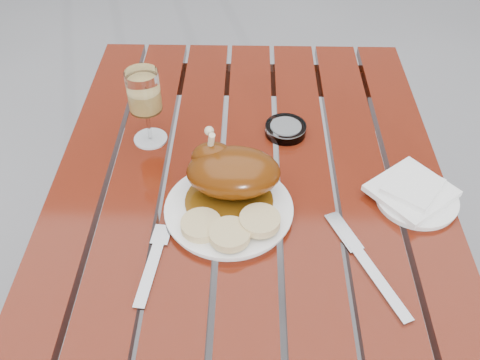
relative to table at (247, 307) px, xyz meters
name	(u,v)px	position (x,y,z in m)	size (l,w,h in m)	color
table	(247,307)	(0.00, 0.00, 0.00)	(0.80, 1.20, 0.75)	maroon
dinner_plate	(229,210)	(-0.04, -0.03, 0.38)	(0.25, 0.25, 0.02)	white
roast_duck	(230,172)	(-0.04, 0.01, 0.44)	(0.18, 0.17, 0.13)	#5E380A
bread_dumplings	(230,227)	(-0.03, -0.09, 0.40)	(0.18, 0.11, 0.02)	tan
wine_glass	(146,108)	(-0.22, 0.19, 0.46)	(0.07, 0.07, 0.17)	#E9C56A
side_plate	(416,199)	(0.33, 0.01, 0.38)	(0.16, 0.16, 0.01)	white
napkin	(411,191)	(0.32, 0.02, 0.39)	(0.14, 0.13, 0.01)	white
ashtray	(286,129)	(0.08, 0.21, 0.39)	(0.09, 0.09, 0.02)	#B2B7BC
fork	(151,268)	(-0.17, -0.17, 0.38)	(0.02, 0.17, 0.01)	gray
knife	(372,272)	(0.21, -0.17, 0.38)	(0.02, 0.22, 0.01)	gray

